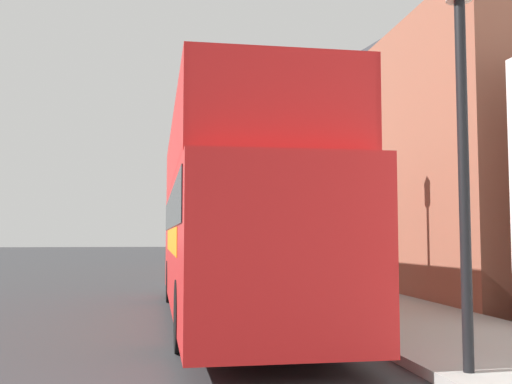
# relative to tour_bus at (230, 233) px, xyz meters

# --- Properties ---
(ground_plane) EXTENTS (144.00, 144.00, 0.00)m
(ground_plane) POSITION_rel_tour_bus_xyz_m (-3.10, 11.70, -1.79)
(ground_plane) COLOR #333335
(sidewalk) EXTENTS (3.29, 108.00, 0.14)m
(sidewalk) POSITION_rel_tour_bus_xyz_m (3.39, 8.70, -1.72)
(sidewalk) COLOR #999993
(sidewalk) RESTS_ON ground_plane
(brick_terrace_rear) EXTENTS (6.00, 24.79, 10.33)m
(brick_terrace_rear) POSITION_rel_tour_bus_xyz_m (8.03, 11.27, 3.37)
(brick_terrace_rear) COLOR #935642
(brick_terrace_rear) RESTS_ON ground_plane
(tour_bus) EXTENTS (2.66, 11.51, 4.07)m
(tour_bus) POSITION_rel_tour_bus_xyz_m (0.00, 0.00, 0.00)
(tour_bus) COLOR red
(tour_bus) RESTS_ON ground_plane
(parked_car_ahead_of_bus) EXTENTS (1.97, 4.03, 1.42)m
(parked_car_ahead_of_bus) POSITION_rel_tour_bus_xyz_m (0.61, 9.00, -1.14)
(parked_car_ahead_of_bus) COLOR silver
(parked_car_ahead_of_bus) RESTS_ON ground_plane
(lamp_post_nearest) EXTENTS (0.35, 0.35, 5.12)m
(lamp_post_nearest) POSITION_rel_tour_bus_xyz_m (2.14, -5.92, 1.84)
(lamp_post_nearest) COLOR black
(lamp_post_nearest) RESTS_ON sidewalk
(lamp_post_second) EXTENTS (0.35, 0.35, 5.22)m
(lamp_post_second) POSITION_rel_tour_bus_xyz_m (2.35, 1.14, 1.90)
(lamp_post_second) COLOR black
(lamp_post_second) RESTS_ON sidewalk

